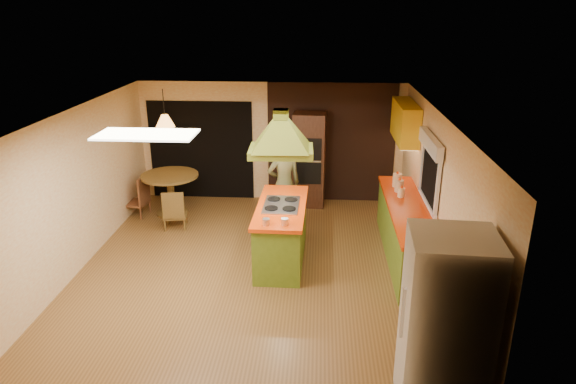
# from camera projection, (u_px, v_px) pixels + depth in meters

# --- Properties ---
(ground) EXTENTS (6.50, 6.50, 0.00)m
(ground) POSITION_uv_depth(u_px,v_px,m) (253.00, 270.00, 8.16)
(ground) COLOR brown
(ground) RESTS_ON ground
(room_walls) EXTENTS (5.50, 6.50, 6.50)m
(room_walls) POSITION_uv_depth(u_px,v_px,m) (251.00, 197.00, 7.72)
(room_walls) COLOR beige
(room_walls) RESTS_ON ground
(ceiling_plane) EXTENTS (6.50, 6.50, 0.00)m
(ceiling_plane) POSITION_uv_depth(u_px,v_px,m) (249.00, 115.00, 7.29)
(ceiling_plane) COLOR silver
(ceiling_plane) RESTS_ON room_walls
(brick_panel) EXTENTS (2.64, 0.03, 2.50)m
(brick_panel) POSITION_uv_depth(u_px,v_px,m) (331.00, 143.00, 10.68)
(brick_panel) COLOR #381E14
(brick_panel) RESTS_ON ground
(nook_opening) EXTENTS (2.20, 0.03, 2.10)m
(nook_opening) POSITION_uv_depth(u_px,v_px,m) (201.00, 150.00, 10.91)
(nook_opening) COLOR black
(nook_opening) RESTS_ON ground
(right_counter) EXTENTS (0.62, 3.05, 0.92)m
(right_counter) POSITION_uv_depth(u_px,v_px,m) (405.00, 232.00, 8.41)
(right_counter) COLOR olive
(right_counter) RESTS_ON ground
(upper_cabinets) EXTENTS (0.34, 1.40, 0.70)m
(upper_cabinets) POSITION_uv_depth(u_px,v_px,m) (405.00, 122.00, 9.39)
(upper_cabinets) COLOR yellow
(upper_cabinets) RESTS_ON room_walls
(window_right) EXTENTS (0.12, 1.35, 1.06)m
(window_right) POSITION_uv_depth(u_px,v_px,m) (431.00, 159.00, 7.76)
(window_right) COLOR black
(window_right) RESTS_ON room_walls
(fluor_panel) EXTENTS (1.20, 0.60, 0.03)m
(fluor_panel) POSITION_uv_depth(u_px,v_px,m) (146.00, 135.00, 6.24)
(fluor_panel) COLOR white
(fluor_panel) RESTS_ON ceiling_plane
(kitchen_island) EXTENTS (0.81, 1.94, 0.98)m
(kitchen_island) POSITION_uv_depth(u_px,v_px,m) (281.00, 232.00, 8.35)
(kitchen_island) COLOR olive
(kitchen_island) RESTS_ON ground
(range_hood) EXTENTS (1.00, 0.74, 0.79)m
(range_hood) POSITION_uv_depth(u_px,v_px,m) (281.00, 126.00, 7.74)
(range_hood) COLOR olive
(range_hood) RESTS_ON ceiling_plane
(man) EXTENTS (0.73, 0.61, 1.72)m
(man) POSITION_uv_depth(u_px,v_px,m) (284.00, 184.00, 9.45)
(man) COLOR brown
(man) RESTS_ON ground
(refrigerator) EXTENTS (0.86, 0.82, 1.98)m
(refrigerator) POSITION_uv_depth(u_px,v_px,m) (445.00, 327.00, 5.04)
(refrigerator) COLOR silver
(refrigerator) RESTS_ON ground
(wall_oven) EXTENTS (0.68, 0.63, 1.94)m
(wall_oven) POSITION_uv_depth(u_px,v_px,m) (309.00, 160.00, 10.53)
(wall_oven) COLOR #4C2818
(wall_oven) RESTS_ON ground
(dining_table) EXTENTS (1.12, 1.12, 0.83)m
(dining_table) POSITION_uv_depth(u_px,v_px,m) (171.00, 186.00, 10.15)
(dining_table) COLOR brown
(dining_table) RESTS_ON ground
(chair_left) EXTENTS (0.51, 0.51, 0.81)m
(chair_left) POSITION_uv_depth(u_px,v_px,m) (135.00, 196.00, 10.16)
(chair_left) COLOR brown
(chair_left) RESTS_ON ground
(chair_near) EXTENTS (0.48, 0.48, 0.76)m
(chair_near) POSITION_uv_depth(u_px,v_px,m) (175.00, 208.00, 9.60)
(chair_near) COLOR brown
(chair_near) RESTS_ON ground
(pendant_lamp) EXTENTS (0.37, 0.37, 0.23)m
(pendant_lamp) POSITION_uv_depth(u_px,v_px,m) (165.00, 121.00, 9.70)
(pendant_lamp) COLOR #FF9E3F
(pendant_lamp) RESTS_ON ceiling_plane
(canister_large) EXTENTS (0.18, 0.18, 0.24)m
(canister_large) POSITION_uv_depth(u_px,v_px,m) (397.00, 180.00, 9.11)
(canister_large) COLOR #FFEFCD
(canister_large) RESTS_ON right_counter
(canister_medium) EXTENTS (0.18, 0.18, 0.21)m
(canister_medium) POSITION_uv_depth(u_px,v_px,m) (399.00, 186.00, 8.86)
(canister_medium) COLOR beige
(canister_medium) RESTS_ON right_counter
(canister_small) EXTENTS (0.14, 0.14, 0.16)m
(canister_small) POSITION_uv_depth(u_px,v_px,m) (401.00, 193.00, 8.62)
(canister_small) COLOR #FFF2CD
(canister_small) RESTS_ON right_counter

